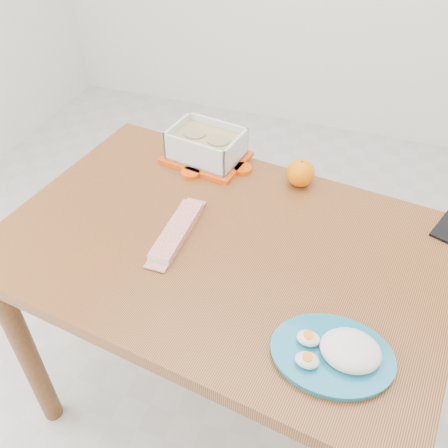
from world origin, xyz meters
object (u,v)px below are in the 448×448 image
(food_container, at_px, (206,146))
(orange_fruit, at_px, (301,173))
(dining_table, at_px, (224,273))
(rice_plate, at_px, (338,352))

(food_container, height_order, orange_fruit, food_container)
(dining_table, xyz_separation_m, rice_plate, (0.32, -0.24, 0.13))
(rice_plate, bearing_deg, orange_fruit, 105.67)
(rice_plate, bearing_deg, food_container, 126.35)
(food_container, bearing_deg, dining_table, -53.04)
(food_container, height_order, rice_plate, food_container)
(dining_table, bearing_deg, rice_plate, -29.13)
(dining_table, xyz_separation_m, food_container, (-0.17, 0.32, 0.16))
(dining_table, xyz_separation_m, orange_fruit, (0.12, 0.29, 0.15))
(food_container, bearing_deg, orange_fruit, 3.54)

